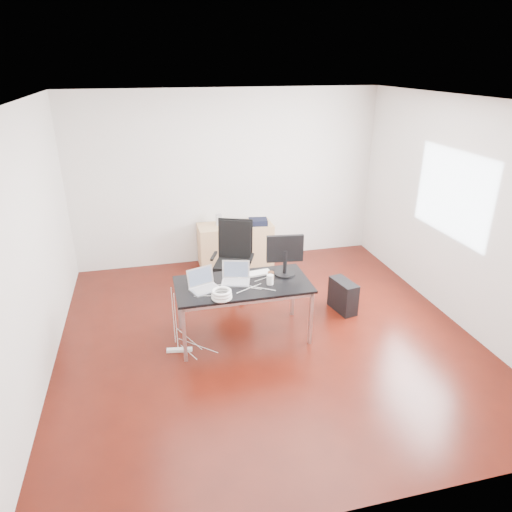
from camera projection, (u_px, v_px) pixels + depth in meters
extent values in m
plane|color=#350B06|center=(266.00, 335.00, 5.73)|extent=(5.00, 5.00, 0.00)
plane|color=silver|center=(269.00, 100.00, 4.62)|extent=(5.00, 5.00, 0.00)
plane|color=silver|center=(228.00, 179.00, 7.40)|extent=(5.00, 0.00, 5.00)
plane|color=silver|center=(368.00, 360.00, 2.94)|extent=(5.00, 0.00, 5.00)
plane|color=silver|center=(30.00, 250.00, 4.63)|extent=(0.00, 5.00, 5.00)
plane|color=silver|center=(460.00, 214.00, 5.71)|extent=(0.00, 5.00, 5.00)
plane|color=white|center=(452.00, 194.00, 5.81)|extent=(0.00, 1.50, 1.50)
cube|color=black|center=(243.00, 285.00, 5.43)|extent=(1.60, 0.80, 0.03)
cube|color=silver|center=(184.00, 335.00, 5.10)|extent=(0.04, 0.04, 0.70)
cube|color=silver|center=(179.00, 305.00, 5.72)|extent=(0.04, 0.04, 0.70)
cube|color=silver|center=(311.00, 318.00, 5.43)|extent=(0.04, 0.04, 0.70)
cube|color=silver|center=(293.00, 291.00, 6.05)|extent=(0.04, 0.04, 0.70)
cylinder|color=black|center=(233.00, 281.00, 6.58)|extent=(0.06, 0.06, 0.47)
cube|color=black|center=(233.00, 265.00, 6.47)|extent=(0.62, 0.61, 0.06)
cube|color=black|center=(235.00, 239.00, 6.55)|extent=(0.46, 0.26, 0.55)
cube|color=tan|center=(214.00, 246.00, 7.51)|extent=(0.50, 0.50, 0.70)
cube|color=tan|center=(256.00, 243.00, 7.67)|extent=(0.50, 0.50, 0.70)
cube|color=black|center=(343.00, 296.00, 6.21)|extent=(0.28, 0.48, 0.44)
cylinder|color=black|center=(230.00, 256.00, 7.67)|extent=(0.29, 0.29, 0.28)
cube|color=white|center=(179.00, 350.00, 5.40)|extent=(0.31, 0.10, 0.04)
cube|color=silver|center=(206.00, 290.00, 5.26)|extent=(0.39, 0.33, 0.01)
cube|color=silver|center=(200.00, 277.00, 5.30)|extent=(0.32, 0.16, 0.22)
cube|color=#475166|center=(201.00, 277.00, 5.30)|extent=(0.28, 0.14, 0.18)
cube|color=silver|center=(236.00, 283.00, 5.43)|extent=(0.38, 0.31, 0.01)
cube|color=silver|center=(236.00, 270.00, 5.49)|extent=(0.33, 0.13, 0.22)
cube|color=#475166|center=(236.00, 270.00, 5.48)|extent=(0.29, 0.11, 0.18)
cylinder|color=black|center=(285.00, 274.00, 5.65)|extent=(0.26, 0.26, 0.02)
cylinder|color=black|center=(285.00, 262.00, 5.59)|extent=(0.05, 0.05, 0.30)
cube|color=black|center=(285.00, 249.00, 5.54)|extent=(0.45, 0.10, 0.34)
cube|color=#475166|center=(284.00, 248.00, 5.56)|extent=(0.39, 0.05, 0.29)
cube|color=white|center=(253.00, 274.00, 5.64)|extent=(0.45, 0.19, 0.02)
cylinder|color=white|center=(270.00, 280.00, 5.39)|extent=(0.10, 0.10, 0.12)
cylinder|color=#58341E|center=(271.00, 276.00, 5.51)|extent=(0.10, 0.10, 0.10)
torus|color=white|center=(222.00, 297.00, 5.07)|extent=(0.24, 0.24, 0.04)
torus|color=white|center=(222.00, 294.00, 5.06)|extent=(0.23, 0.23, 0.04)
torus|color=white|center=(222.00, 291.00, 5.04)|extent=(0.22, 0.22, 0.04)
cube|color=white|center=(227.00, 291.00, 5.22)|extent=(0.09, 0.09, 0.03)
cube|color=#9E9E9E|center=(219.00, 220.00, 7.40)|extent=(0.09, 0.08, 0.18)
cube|color=black|center=(258.00, 222.00, 7.44)|extent=(0.33, 0.28, 0.09)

